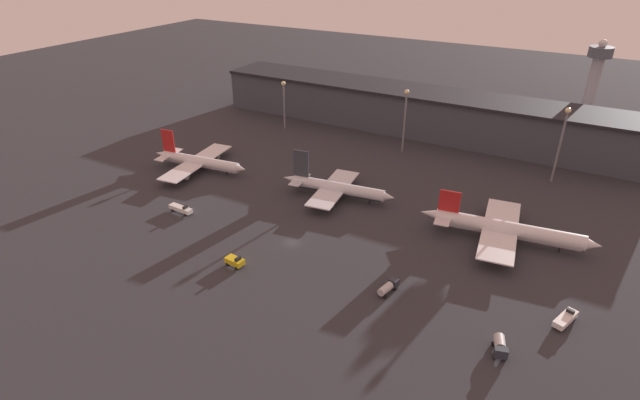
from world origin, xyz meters
TOP-DOWN VIEW (x-y plane):
  - ground at (0.00, 0.00)m, footprint 600.00×600.00m
  - terminal_building at (0.00, 98.89)m, footprint 176.77×23.47m
  - airplane_0 at (-53.42, 24.07)m, footprint 37.18×34.91m
  - airplane_1 at (-1.72, 29.12)m, footprint 37.21×28.43m
  - airplane_2 at (49.63, 28.81)m, footprint 46.40×34.64m
  - service_vehicle_0 at (-37.51, -2.24)m, footprint 8.05×2.50m
  - service_vehicle_1 at (67.61, 1.45)m, footprint 4.63×7.61m
  - service_vehicle_2 at (57.18, -13.94)m, footprint 3.83×5.70m
  - service_vehicle_3 at (-6.66, -16.02)m, footprint 5.03×2.95m
  - service_vehicle_4 at (30.73, -7.19)m, footprint 3.28×6.37m
  - lamp_post_0 at (-50.35, 74.67)m, footprint 1.80×1.80m
  - lamp_post_1 at (2.84, 74.67)m, footprint 1.80×1.80m
  - lamp_post_2 at (56.06, 74.67)m, footprint 1.80×1.80m
  - control_tower at (60.51, 131.05)m, footprint 9.00×9.00m

SIDE VIEW (x-z plane):
  - ground at x=0.00m, z-range 0.00..0.00m
  - service_vehicle_0 at x=-37.51m, z-range -0.07..2.70m
  - service_vehicle_1 at x=67.61m, z-range -0.07..2.75m
  - service_vehicle_3 at x=-6.66m, z-range -0.08..2.86m
  - service_vehicle_4 at x=30.73m, z-range 0.26..2.84m
  - service_vehicle_2 at x=57.18m, z-range 0.23..3.13m
  - airplane_0 at x=-53.42m, z-range -3.41..9.78m
  - airplane_1 at x=-1.72m, z-range -3.73..10.30m
  - airplane_2 at x=49.63m, z-range -2.43..9.66m
  - terminal_building at x=0.00m, z-range 0.05..17.61m
  - lamp_post_0 at x=-50.35m, z-range 3.13..23.53m
  - lamp_post_1 at x=2.84m, z-range 3.36..27.50m
  - lamp_post_2 at x=56.06m, z-range 3.43..29.04m
  - control_tower at x=60.51m, z-range 3.24..41.16m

